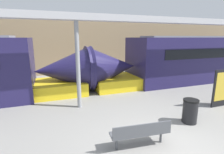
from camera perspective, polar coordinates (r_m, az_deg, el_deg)
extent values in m
plane|color=gray|center=(5.45, 17.01, -22.59)|extent=(60.00, 60.00, 0.00)
cube|color=#9E8460|center=(15.74, -9.68, 10.42)|extent=(56.00, 0.20, 5.00)
cone|color=#231E4C|center=(10.77, -0.26, 3.24)|extent=(3.15, 2.63, 2.63)
cube|color=yellow|center=(11.08, 1.20, -1.61)|extent=(2.83, 2.46, 0.70)
cone|color=#231E4C|center=(10.19, -15.40, 2.23)|extent=(3.15, 2.63, 2.63)
cube|color=yellow|center=(10.39, -16.73, -3.14)|extent=(2.83, 2.46, 0.70)
cube|color=#4C4F54|center=(5.35, 9.03, -17.41)|extent=(1.77, 0.60, 0.04)
cube|color=#4C4F54|center=(5.10, 10.04, -16.62)|extent=(1.73, 0.20, 0.34)
cylinder|color=#4C4F54|center=(5.26, 1.50, -20.69)|extent=(0.07, 0.07, 0.41)
cylinder|color=#4C4F54|center=(5.75, 15.64, -18.06)|extent=(0.07, 0.07, 0.41)
cylinder|color=black|center=(7.19, 24.11, -10.35)|extent=(0.53, 0.53, 0.84)
cylinder|color=black|center=(7.03, 24.44, -6.97)|extent=(0.55, 0.55, 0.06)
cube|color=black|center=(9.41, 32.47, -3.06)|extent=(1.16, 0.06, 1.72)
cube|color=gold|center=(9.37, 32.71, -2.61)|extent=(0.99, 0.01, 1.31)
cylinder|color=gray|center=(7.73, -11.05, 3.56)|extent=(0.18, 0.18, 3.79)
cube|color=#B7B7BC|center=(7.68, -11.74, 18.73)|extent=(28.00, 0.60, 0.28)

